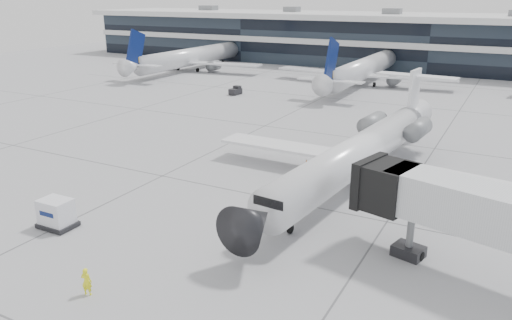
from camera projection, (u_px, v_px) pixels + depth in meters
The scene contains 9 objects.
ground at pixel (262, 196), 39.86m from camera, with size 220.00×220.00×0.00m, color #9A999C.
terminal at pixel (438, 45), 106.90m from camera, with size 170.00×22.00×10.00m, color black.
bg_jet_left at pixel (193, 70), 105.97m from camera, with size 32.00×40.00×9.60m, color silver, non-canonical shape.
bg_jet_center at pixel (363, 84), 89.46m from camera, with size 32.00×40.00×9.60m, color silver, non-canonical shape.
regional_jet at pixel (361, 151), 42.26m from camera, with size 27.63×34.51×7.96m.
ramp_worker at pixel (87, 281), 26.61m from camera, with size 0.59×0.38×1.61m, color #FDFD1A.
cargo_uld at pixel (56, 214), 34.30m from camera, with size 2.49×1.85×2.01m.
traffic_cone at pixel (306, 163), 46.84m from camera, with size 0.50×0.50×0.64m.
far_tug at pixel (236, 91), 79.92m from camera, with size 1.48×2.25×1.36m.
Camera 1 is at (16.93, -32.77, 15.40)m, focal length 35.00 mm.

